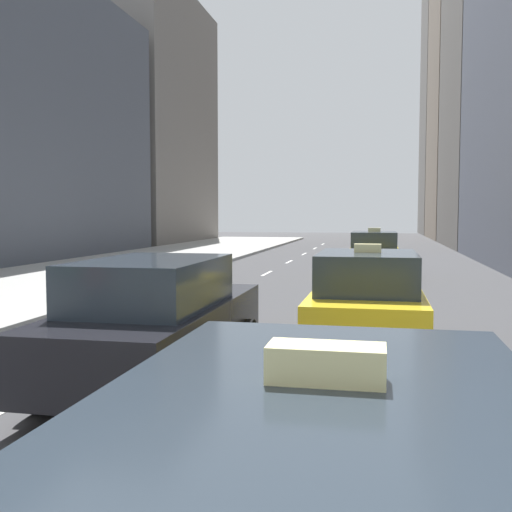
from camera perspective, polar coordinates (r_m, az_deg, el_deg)
sidewalk_left at (r=26.92m, az=-12.93°, el=-0.98°), size 8.00×66.00×0.15m
lane_markings at (r=20.57m, az=7.19°, el=-2.61°), size 5.72×56.00×0.01m
building_row_left at (r=33.23m, az=-22.54°, el=14.62°), size 6.00×59.14×20.25m
taxi_lead at (r=10.34m, az=10.55°, el=-4.30°), size 2.02×4.40×1.87m
taxi_third at (r=22.35m, az=11.18°, el=0.12°), size 2.02×4.40×1.87m
sedan_black_near at (r=8.44m, az=-9.29°, el=-6.04°), size 2.02×4.95×1.76m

